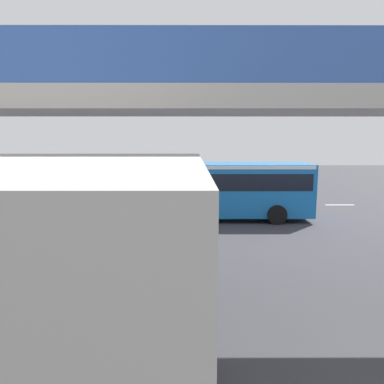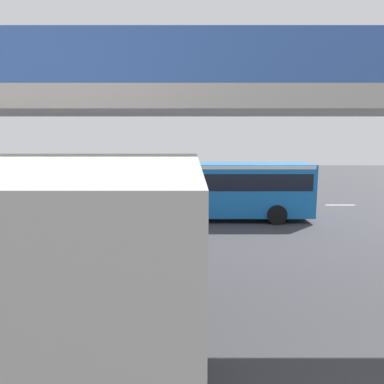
% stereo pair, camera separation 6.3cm
% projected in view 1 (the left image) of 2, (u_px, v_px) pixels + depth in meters
% --- Properties ---
extents(ground, '(80.00, 80.00, 0.00)m').
position_uv_depth(ground, '(228.00, 214.00, 21.27)').
color(ground, '#38383D').
extents(city_bus, '(11.54, 2.85, 3.15)m').
position_uv_depth(city_bus, '(207.00, 186.00, 19.59)').
color(city_bus, '#196BB7').
rests_on(city_bus, ground).
extents(bicycle_green, '(1.77, 0.44, 0.96)m').
position_uv_depth(bicycle_green, '(38.00, 218.00, 18.33)').
color(bicycle_green, black).
rests_on(bicycle_green, ground).
extents(pedestrian, '(0.38, 0.38, 1.79)m').
position_uv_depth(pedestrian, '(229.00, 192.00, 23.92)').
color(pedestrian, '#2D2D38').
rests_on(pedestrian, ground).
extents(traffic_sign, '(0.08, 0.60, 2.80)m').
position_uv_depth(traffic_sign, '(273.00, 178.00, 23.78)').
color(traffic_sign, slate).
rests_on(traffic_sign, ground).
extents(lane_dash_leftmost, '(2.00, 0.20, 0.01)m').
position_uv_depth(lane_dash_leftmost, '(340.00, 205.00, 24.09)').
color(lane_dash_leftmost, silver).
rests_on(lane_dash_leftmost, ground).
extents(lane_dash_left, '(2.00, 0.20, 0.01)m').
position_uv_depth(lane_dash_left, '(282.00, 205.00, 24.08)').
color(lane_dash_left, silver).
rests_on(lane_dash_left, ground).
extents(lane_dash_centre, '(2.00, 0.20, 0.01)m').
position_uv_depth(lane_dash_centre, '(224.00, 205.00, 24.06)').
color(lane_dash_centre, silver).
rests_on(lane_dash_centre, ground).
extents(lane_dash_right, '(2.00, 0.20, 0.01)m').
position_uv_depth(lane_dash_right, '(166.00, 205.00, 24.05)').
color(lane_dash_right, silver).
rests_on(lane_dash_right, ground).
extents(lane_dash_rightmost, '(2.00, 0.20, 0.01)m').
position_uv_depth(lane_dash_rightmost, '(108.00, 205.00, 24.04)').
color(lane_dash_rightmost, silver).
rests_on(lane_dash_rightmost, ground).
extents(pedestrian_overpass, '(31.83, 2.60, 6.70)m').
position_uv_depth(pedestrian_overpass, '(285.00, 117.00, 8.41)').
color(pedestrian_overpass, '#B2ADA5').
rests_on(pedestrian_overpass, ground).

